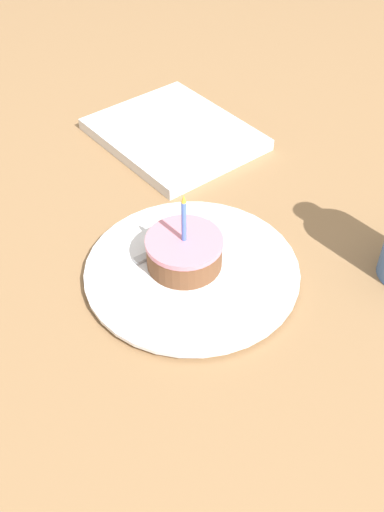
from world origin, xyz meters
name	(u,v)px	position (x,y,z in m)	size (l,w,h in m)	color
ground_plane	(182,283)	(0.00, 0.00, -0.02)	(2.40, 2.40, 0.04)	olive
plate	(192,271)	(-0.01, -0.01, 0.01)	(0.29, 0.29, 0.01)	silver
cake_slice	(185,252)	(0.00, -0.01, 0.04)	(0.10, 0.10, 0.12)	brown
fork	(197,233)	(0.04, -0.06, 0.02)	(0.03, 0.18, 0.00)	#B2B2B7
marble_board	(174,134)	(0.27, -0.20, 0.01)	(0.27, 0.23, 0.02)	silver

